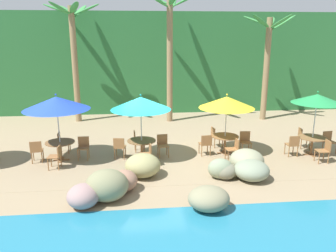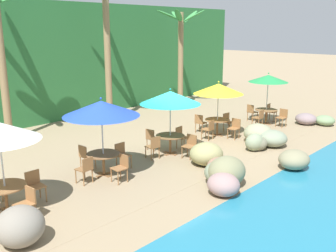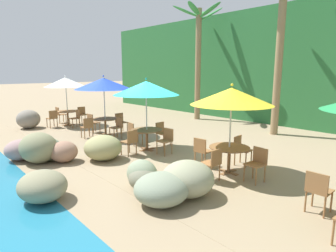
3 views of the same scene
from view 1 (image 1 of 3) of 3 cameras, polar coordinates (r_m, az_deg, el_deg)
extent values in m
plane|color=#937F60|center=(13.27, -2.73, -5.41)|extent=(120.00, 120.00, 0.00)
cube|color=#937F60|center=(13.27, -2.73, -5.40)|extent=(18.00, 5.20, 0.01)
cube|color=#286633|center=(21.48, -4.12, 10.70)|extent=(28.00, 2.40, 6.00)
ellipsoid|color=gray|center=(11.48, 8.89, -7.14)|extent=(0.84, 0.69, 0.68)
ellipsoid|color=gray|center=(9.84, -14.19, -11.44)|extent=(0.90, 0.97, 0.66)
ellipsoid|color=#7D7D59|center=(10.01, -10.32, -9.87)|extent=(1.25, 1.09, 0.94)
ellipsoid|color=gray|center=(10.15, -10.47, -10.04)|extent=(1.04, 1.19, 0.76)
ellipsoid|color=#996F58|center=(10.57, -7.47, -9.17)|extent=(0.83, 0.84, 0.65)
ellipsoid|color=gray|center=(11.56, 14.00, -7.28)|extent=(1.17, 1.18, 0.67)
ellipsoid|color=#96915E|center=(11.48, -4.30, -6.69)|extent=(1.20, 1.18, 0.79)
ellipsoid|color=gray|center=(9.48, 6.93, -12.12)|extent=(1.16, 1.02, 0.66)
ellipsoid|color=slate|center=(11.47, 9.73, -7.52)|extent=(0.77, 0.69, 0.56)
ellipsoid|color=gray|center=(12.18, 13.23, -5.72)|extent=(1.20, 1.21, 0.81)
cylinder|color=silver|center=(13.29, -18.02, -0.81)|extent=(0.04, 0.04, 2.34)
cone|color=blue|center=(13.05, -18.40, 3.72)|extent=(2.45, 2.45, 0.48)
sphere|color=blue|center=(13.00, -18.52, 5.09)|extent=(0.07, 0.07, 0.07)
cube|color=brown|center=(13.64, -17.63, -5.49)|extent=(0.60, 0.12, 0.03)
cube|color=brown|center=(13.64, -17.63, -5.49)|extent=(0.12, 0.60, 0.03)
cylinder|color=brown|center=(13.53, -17.75, -4.08)|extent=(0.09, 0.09, 0.71)
cylinder|color=brown|center=(13.42, -17.87, -2.64)|extent=(1.10, 1.10, 0.03)
cylinder|color=olive|center=(13.21, -13.50, -4.88)|extent=(0.04, 0.04, 0.45)
cylinder|color=olive|center=(13.27, -15.02, -4.90)|extent=(0.04, 0.04, 0.45)
cylinder|color=olive|center=(13.55, -13.28, -4.37)|extent=(0.04, 0.04, 0.45)
cylinder|color=olive|center=(13.60, -14.77, -4.38)|extent=(0.04, 0.04, 0.45)
cube|color=olive|center=(13.33, -14.21, -3.66)|extent=(0.43, 0.43, 0.03)
cube|color=olive|center=(13.46, -14.13, -2.60)|extent=(0.42, 0.04, 0.42)
cylinder|color=olive|center=(14.50, -16.29, -3.28)|extent=(0.04, 0.04, 0.45)
cylinder|color=olive|center=(14.16, -16.51, -3.73)|extent=(0.04, 0.04, 0.45)
cylinder|color=olive|center=(14.56, -17.68, -3.31)|extent=(0.04, 0.04, 0.45)
cylinder|color=olive|center=(14.23, -17.93, -3.76)|extent=(0.04, 0.04, 0.45)
cube|color=olive|center=(14.29, -17.18, -2.60)|extent=(0.43, 0.43, 0.03)
cube|color=olive|center=(14.27, -18.02, -1.88)|extent=(0.05, 0.42, 0.42)
cylinder|color=olive|center=(13.88, -21.87, -4.60)|extent=(0.04, 0.04, 0.45)
cylinder|color=olive|center=(13.83, -20.41, -4.54)|extent=(0.04, 0.04, 0.45)
cylinder|color=olive|center=(13.55, -22.10, -5.10)|extent=(0.04, 0.04, 0.45)
cylinder|color=olive|center=(13.49, -20.61, -5.04)|extent=(0.04, 0.04, 0.45)
cube|color=olive|center=(13.61, -21.34, -3.87)|extent=(0.47, 0.47, 0.03)
cube|color=olive|center=(13.36, -21.55, -3.35)|extent=(0.42, 0.09, 0.42)
cylinder|color=olive|center=(12.70, -19.67, -6.20)|extent=(0.04, 0.04, 0.45)
cylinder|color=olive|center=(13.02, -19.22, -5.64)|extent=(0.04, 0.04, 0.45)
cylinder|color=olive|center=(12.60, -18.12, -6.24)|extent=(0.04, 0.04, 0.45)
cylinder|color=olive|center=(12.92, -17.70, -5.67)|extent=(0.04, 0.04, 0.45)
cube|color=olive|center=(12.73, -18.77, -4.92)|extent=(0.44, 0.44, 0.03)
cube|color=olive|center=(12.61, -17.97, -4.10)|extent=(0.06, 0.42, 0.42)
cylinder|color=silver|center=(12.88, -4.55, -0.70)|extent=(0.04, 0.04, 2.30)
cone|color=teal|center=(12.64, -4.65, 3.88)|extent=(2.29, 2.29, 0.48)
sphere|color=teal|center=(12.58, -4.68, 5.29)|extent=(0.07, 0.07, 0.07)
cube|color=brown|center=(13.24, -4.45, -5.42)|extent=(0.60, 0.12, 0.03)
cube|color=brown|center=(13.24, -4.45, -5.42)|extent=(0.12, 0.60, 0.03)
cylinder|color=brown|center=(13.12, -4.48, -3.97)|extent=(0.09, 0.09, 0.71)
cylinder|color=brown|center=(13.01, -4.51, -2.49)|extent=(1.10, 1.10, 0.03)
cylinder|color=olive|center=(13.16, 0.09, -4.53)|extent=(0.04, 0.04, 0.45)
cylinder|color=olive|center=(13.09, -1.44, -4.64)|extent=(0.04, 0.04, 0.45)
cylinder|color=olive|center=(13.49, -0.22, -4.03)|extent=(0.04, 0.04, 0.45)
cylinder|color=olive|center=(13.43, -1.71, -4.13)|extent=(0.04, 0.04, 0.45)
cube|color=olive|center=(13.21, -0.82, -3.35)|extent=(0.46, 0.46, 0.03)
cube|color=olive|center=(13.34, -0.99, -2.29)|extent=(0.42, 0.08, 0.42)
cylinder|color=olive|center=(14.15, -4.19, -3.14)|extent=(0.04, 0.04, 0.45)
cylinder|color=olive|center=(13.81, -4.03, -3.60)|extent=(0.04, 0.04, 0.45)
cylinder|color=olive|center=(14.12, -5.64, -3.22)|extent=(0.04, 0.04, 0.45)
cylinder|color=olive|center=(13.78, -5.50, -3.68)|extent=(0.04, 0.04, 0.45)
cube|color=olive|center=(13.89, -4.86, -2.47)|extent=(0.45, 0.45, 0.03)
cube|color=olive|center=(13.82, -5.70, -1.74)|extent=(0.07, 0.42, 0.42)
cylinder|color=olive|center=(13.49, -8.73, -4.21)|extent=(0.04, 0.04, 0.45)
cylinder|color=olive|center=(13.43, -7.23, -4.25)|extent=(0.04, 0.04, 0.45)
cylinder|color=olive|center=(13.16, -9.02, -4.72)|extent=(0.04, 0.04, 0.45)
cylinder|color=olive|center=(13.10, -7.49, -4.76)|extent=(0.04, 0.04, 0.45)
cube|color=olive|center=(13.21, -8.16, -3.50)|extent=(0.48, 0.48, 0.03)
cube|color=olive|center=(12.97, -8.35, -2.97)|extent=(0.42, 0.10, 0.42)
cylinder|color=olive|center=(12.19, -4.63, -6.22)|extent=(0.04, 0.04, 0.45)
cylinder|color=olive|center=(12.52, -4.85, -5.64)|extent=(0.04, 0.04, 0.45)
cylinder|color=olive|center=(12.24, -2.96, -6.11)|extent=(0.04, 0.04, 0.45)
cylinder|color=olive|center=(12.57, -3.23, -5.53)|extent=(0.04, 0.04, 0.45)
cube|color=olive|center=(12.29, -3.94, -4.83)|extent=(0.47, 0.47, 0.03)
cube|color=olive|center=(12.25, -3.03, -3.91)|extent=(0.08, 0.42, 0.42)
cylinder|color=silver|center=(13.61, 9.74, -0.17)|extent=(0.04, 0.04, 2.22)
cone|color=yellow|center=(13.38, 9.93, 4.00)|extent=(2.20, 2.20, 0.45)
sphere|color=yellow|center=(13.33, 9.99, 5.28)|extent=(0.07, 0.07, 0.07)
cube|color=brown|center=(13.94, 9.54, -4.52)|extent=(0.60, 0.12, 0.03)
cube|color=brown|center=(13.94, 9.54, -4.52)|extent=(0.12, 0.60, 0.03)
cylinder|color=brown|center=(13.82, 9.61, -3.13)|extent=(0.09, 0.09, 0.71)
cylinder|color=brown|center=(13.72, 9.67, -1.72)|extent=(1.10, 1.10, 0.03)
cylinder|color=olive|center=(13.93, 13.88, -3.86)|extent=(0.04, 0.04, 0.45)
cylinder|color=olive|center=(13.84, 12.45, -3.89)|extent=(0.04, 0.04, 0.45)
cylinder|color=olive|center=(14.25, 13.53, -3.40)|extent=(0.04, 0.04, 0.45)
cylinder|color=olive|center=(14.17, 12.13, -3.42)|extent=(0.04, 0.04, 0.45)
cube|color=olive|center=(13.97, 13.06, -2.71)|extent=(0.45, 0.45, 0.03)
cube|color=olive|center=(14.10, 12.92, -1.71)|extent=(0.42, 0.07, 0.42)
cylinder|color=olive|center=(14.84, 8.72, -2.40)|extent=(0.04, 0.04, 0.45)
cylinder|color=olive|center=(14.52, 9.23, -2.82)|extent=(0.04, 0.04, 0.45)
cylinder|color=olive|center=(14.71, 7.43, -2.51)|extent=(0.04, 0.04, 0.45)
cylinder|color=olive|center=(14.40, 7.91, -2.92)|extent=(0.04, 0.04, 0.45)
cube|color=olive|center=(14.55, 8.36, -1.76)|extent=(0.47, 0.47, 0.03)
cube|color=olive|center=(14.42, 7.65, -1.07)|extent=(0.09, 0.42, 0.42)
cylinder|color=olive|center=(13.70, 5.29, -3.79)|extent=(0.04, 0.04, 0.45)
cylinder|color=olive|center=(13.81, 6.71, -3.68)|extent=(0.04, 0.04, 0.45)
cylinder|color=olive|center=(13.38, 5.73, -4.27)|extent=(0.04, 0.04, 0.45)
cylinder|color=olive|center=(13.49, 7.18, -4.15)|extent=(0.04, 0.04, 0.45)
cube|color=olive|center=(13.52, 6.26, -3.01)|extent=(0.46, 0.46, 0.03)
cube|color=olive|center=(13.28, 6.55, -2.47)|extent=(0.42, 0.08, 0.42)
cylinder|color=olive|center=(12.90, 10.18, -5.20)|extent=(0.04, 0.04, 0.45)
cylinder|color=olive|center=(13.21, 9.71, -4.67)|extent=(0.04, 0.04, 0.45)
cylinder|color=olive|center=(13.01, 11.68, -5.10)|extent=(0.04, 0.04, 0.45)
cylinder|color=olive|center=(13.32, 11.18, -4.58)|extent=(0.04, 0.04, 0.45)
cube|color=olive|center=(13.03, 10.74, -3.89)|extent=(0.44, 0.44, 0.03)
cube|color=olive|center=(13.03, 11.61, -3.03)|extent=(0.05, 0.42, 0.42)
cylinder|color=silver|center=(14.43, 23.52, -0.01)|extent=(0.04, 0.04, 2.39)
cone|color=#238E47|center=(14.20, 23.99, 4.27)|extent=(1.93, 1.93, 0.35)
sphere|color=#238E47|center=(14.16, 24.10, 5.30)|extent=(0.07, 0.07, 0.07)
cube|color=brown|center=(14.75, 23.04, -4.44)|extent=(0.60, 0.12, 0.03)
cube|color=brown|center=(14.75, 23.04, -4.44)|extent=(0.12, 0.60, 0.03)
cylinder|color=brown|center=(14.65, 23.19, -3.13)|extent=(0.09, 0.09, 0.71)
cylinder|color=brown|center=(14.55, 23.33, -1.80)|extent=(1.10, 1.10, 0.03)
cylinder|color=olive|center=(15.19, 26.63, -3.47)|extent=(0.04, 0.04, 0.45)
cylinder|color=olive|center=(14.97, 25.59, -3.61)|extent=(0.04, 0.04, 0.45)
cylinder|color=olive|center=(15.45, 25.79, -3.08)|extent=(0.04, 0.04, 0.45)
cylinder|color=olive|center=(15.23, 24.75, -3.21)|extent=(0.04, 0.04, 0.45)
cube|color=olive|center=(15.14, 25.79, -2.48)|extent=(0.48, 0.48, 0.03)
cube|color=olive|center=(15.23, 25.41, -1.56)|extent=(0.42, 0.10, 0.42)
cylinder|color=olive|center=(15.67, 22.48, -2.47)|extent=(0.04, 0.04, 0.45)
cylinder|color=olive|center=(15.35, 22.91, -2.87)|extent=(0.04, 0.04, 0.45)
cylinder|color=olive|center=(15.55, 21.24, -2.47)|extent=(0.04, 0.04, 0.45)
cylinder|color=olive|center=(15.23, 21.65, -2.87)|extent=(0.04, 0.04, 0.45)
cube|color=olive|center=(15.38, 22.16, -1.81)|extent=(0.48, 0.48, 0.03)
cube|color=olive|center=(15.26, 21.52, -1.11)|extent=(0.10, 0.42, 0.42)
cylinder|color=olive|center=(14.37, 19.20, -3.69)|extent=(0.04, 0.04, 0.45)
cylinder|color=olive|center=(14.52, 20.48, -3.61)|extent=(0.04, 0.04, 0.45)
cylinder|color=olive|center=(14.06, 19.82, -4.15)|extent=(0.04, 0.04, 0.45)
cylinder|color=olive|center=(14.22, 21.11, -4.06)|extent=(0.04, 0.04, 0.45)
cube|color=olive|center=(14.22, 20.24, -2.96)|extent=(0.43, 0.43, 0.03)
cube|color=olive|center=(14.00, 20.67, -2.45)|extent=(0.42, 0.04, 0.42)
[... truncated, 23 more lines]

